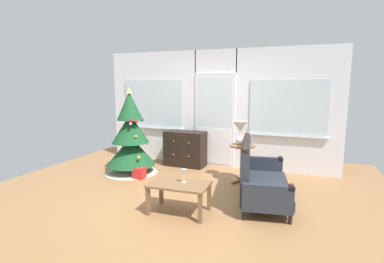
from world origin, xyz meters
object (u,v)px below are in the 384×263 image
settee_sofa (258,177)px  coffee_table (179,188)px  flower_vase (247,140)px  dresser_cabinet (185,149)px  gift_box (139,173)px  side_table (242,156)px  wine_glass (184,173)px  table_lamp (240,129)px  christmas_tree (131,140)px

settee_sofa → coffee_table: settee_sofa is taller
flower_vase → coffee_table: 1.80m
dresser_cabinet → settee_sofa: 2.33m
gift_box → settee_sofa: bearing=-6.9°
settee_sofa → side_table: settee_sofa is taller
settee_sofa → coffee_table: 1.29m
settee_sofa → wine_glass: (-0.91, -0.81, 0.20)m
coffee_table → dresser_cabinet: bearing=110.7°
table_lamp → flower_vase: (0.16, -0.10, -0.17)m
table_lamp → wine_glass: 1.77m
dresser_cabinet → coffee_table: size_ratio=1.06×
table_lamp → gift_box: 2.11m
christmas_tree → settee_sofa: size_ratio=1.03×
side_table → table_lamp: size_ratio=1.58×
dresser_cabinet → side_table: bearing=-23.9°
settee_sofa → wine_glass: 1.24m
flower_vase → wine_glass: bearing=-110.7°
wine_glass → gift_box: size_ratio=0.90×
christmas_tree → table_lamp: (2.19, 0.30, 0.31)m
coffee_table → gift_box: (-1.35, 1.14, -0.26)m
settee_sofa → side_table: size_ratio=2.43×
flower_vase → christmas_tree: bearing=-175.2°
dresser_cabinet → side_table: (1.41, -0.63, 0.11)m
table_lamp → side_table: bearing=-33.7°
side_table → table_lamp: table_lamp is taller
wine_glass → gift_box: wine_glass is taller
christmas_tree → flower_vase: bearing=4.8°
side_table → coffee_table: 1.77m
table_lamp → flower_vase: 0.25m
dresser_cabinet → table_lamp: (1.35, -0.59, 0.59)m
side_table → flower_vase: flower_vase is taller
table_lamp → wine_glass: size_ratio=2.26×
dresser_cabinet → settee_sofa: settee_sofa is taller
christmas_tree → wine_glass: bearing=-37.9°
coffee_table → table_lamp: bearing=74.2°
christmas_tree → dresser_cabinet: bearing=46.6°
dresser_cabinet → wine_glass: 2.44m
gift_box → table_lamp: bearing=17.5°
side_table → coffee_table: side_table is taller
side_table → table_lamp: (-0.06, 0.04, 0.49)m
side_table → flower_vase: bearing=-31.0°
settee_sofa → gift_box: bearing=173.1°
dresser_cabinet → christmas_tree: bearing=-133.4°
settee_sofa → wine_glass: settee_sofa is taller
side_table → dresser_cabinet: bearing=156.1°
dresser_cabinet → table_lamp: size_ratio=2.08×
settee_sofa → flower_vase: bearing=113.0°
dresser_cabinet → side_table: size_ratio=1.31×
dresser_cabinet → flower_vase: bearing=-24.4°
table_lamp → gift_box: size_ratio=2.03×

